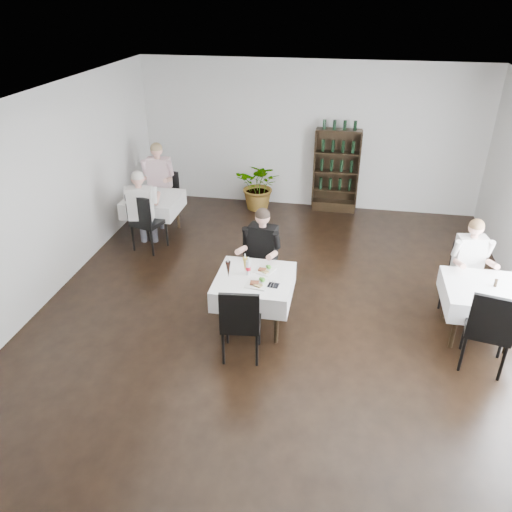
{
  "coord_description": "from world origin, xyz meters",
  "views": [
    {
      "loc": [
        0.78,
        -5.67,
        4.24
      ],
      "look_at": [
        -0.31,
        0.2,
        0.98
      ],
      "focal_mm": 35.0,
      "sensor_mm": 36.0,
      "label": 1
    }
  ],
  "objects_px": {
    "wine_shelf": "(336,172)",
    "diner_main": "(261,249)",
    "main_table": "(254,286)",
    "potted_tree": "(260,185)"
  },
  "relations": [
    {
      "from": "wine_shelf",
      "to": "potted_tree",
      "type": "xyz_separation_m",
      "value": [
        -1.56,
        -0.22,
        -0.33
      ]
    },
    {
      "from": "wine_shelf",
      "to": "diner_main",
      "type": "bearing_deg",
      "value": -104.24
    },
    {
      "from": "main_table",
      "to": "potted_tree",
      "type": "height_order",
      "value": "potted_tree"
    },
    {
      "from": "wine_shelf",
      "to": "main_table",
      "type": "height_order",
      "value": "wine_shelf"
    },
    {
      "from": "main_table",
      "to": "diner_main",
      "type": "xyz_separation_m",
      "value": [
        -0.03,
        0.66,
        0.23
      ]
    },
    {
      "from": "wine_shelf",
      "to": "potted_tree",
      "type": "height_order",
      "value": "wine_shelf"
    },
    {
      "from": "main_table",
      "to": "potted_tree",
      "type": "bearing_deg",
      "value": 99.09
    },
    {
      "from": "potted_tree",
      "to": "diner_main",
      "type": "height_order",
      "value": "diner_main"
    },
    {
      "from": "wine_shelf",
      "to": "main_table",
      "type": "distance_m",
      "value": 4.41
    },
    {
      "from": "main_table",
      "to": "potted_tree",
      "type": "relative_size",
      "value": 0.99
    }
  ]
}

